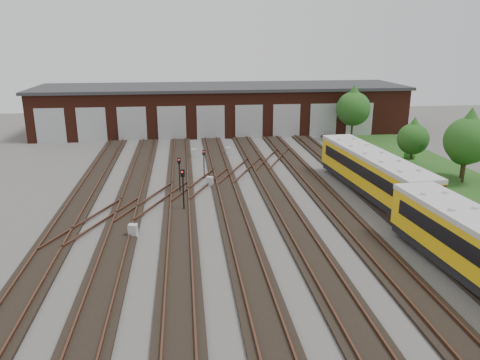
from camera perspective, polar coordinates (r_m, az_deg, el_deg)
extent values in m
plane|color=#4D4A48|center=(29.55, 4.48, -8.60)|extent=(120.00, 120.00, 0.00)
cube|color=black|center=(30.23, -22.91, -9.18)|extent=(2.40, 70.00, 0.18)
cube|color=#533021|center=(30.37, -24.26, -8.89)|extent=(0.10, 70.00, 0.15)
cube|color=#533021|center=(29.97, -21.61, -8.91)|extent=(0.10, 70.00, 0.15)
cube|color=black|center=(29.35, -15.30, -9.18)|extent=(2.40, 70.00, 0.18)
cube|color=#533021|center=(29.40, -16.72, -8.91)|extent=(0.10, 70.00, 0.15)
cube|color=#533021|center=(29.18, -13.92, -8.87)|extent=(0.10, 70.00, 0.15)
cube|color=black|center=(29.01, -7.37, -9.01)|extent=(2.40, 70.00, 0.18)
cube|color=#533021|center=(28.96, -8.82, -8.76)|extent=(0.10, 70.00, 0.15)
cube|color=#533021|center=(28.93, -5.95, -8.67)|extent=(0.10, 70.00, 0.15)
cube|color=black|center=(29.21, 0.59, -8.67)|extent=(2.40, 70.00, 0.18)
cube|color=#533021|center=(29.06, -0.83, -8.45)|extent=(0.10, 70.00, 0.15)
cube|color=#533021|center=(29.23, 2.00, -8.30)|extent=(0.10, 70.00, 0.15)
cube|color=black|center=(29.94, 8.28, -8.19)|extent=(2.40, 70.00, 0.18)
cube|color=#533021|center=(29.70, 6.94, -7.99)|extent=(0.10, 70.00, 0.15)
cube|color=#533021|center=(30.06, 9.62, -7.80)|extent=(0.10, 70.00, 0.15)
cube|color=black|center=(31.18, 15.46, -7.60)|extent=(2.40, 70.00, 0.18)
cube|color=#533021|center=(30.86, 14.24, -7.43)|extent=(0.10, 70.00, 0.15)
cube|color=#533021|center=(31.39, 16.70, -7.21)|extent=(0.10, 70.00, 0.15)
cube|color=black|center=(32.86, 21.98, -6.96)|extent=(2.40, 70.00, 0.18)
cube|color=#533021|center=(32.47, 20.89, -6.81)|extent=(0.10, 70.00, 0.15)
cube|color=#533021|center=(33.15, 23.10, -6.58)|extent=(0.10, 70.00, 0.15)
cube|color=#533021|center=(34.47, 26.83, -6.18)|extent=(0.10, 70.00, 0.15)
cube|color=#533021|center=(38.28, -10.34, -2.34)|extent=(5.40, 9.62, 0.15)
cube|color=#533021|center=(42.02, -4.61, -0.36)|extent=(5.40, 9.62, 0.15)
cube|color=#533021|center=(46.16, 0.14, 1.28)|extent=(5.40, 9.62, 0.15)
cube|color=#533021|center=(35.06, -17.24, -4.68)|extent=(5.40, 9.62, 0.15)
cube|color=#533021|center=(50.59, 4.09, 2.64)|extent=(5.40, 9.62, 0.15)
cube|color=#491C12|center=(67.04, -2.19, 8.60)|extent=(50.00, 12.00, 6.00)
cube|color=#303033|center=(66.65, -2.22, 11.28)|extent=(51.00, 12.50, 0.40)
cube|color=#A7A9AD|center=(63.20, -22.10, 6.13)|extent=(3.60, 0.12, 4.40)
cube|color=#A7A9AD|center=(62.08, -17.63, 6.40)|extent=(3.60, 0.12, 4.40)
cube|color=#A7A9AD|center=(61.35, -13.01, 6.64)|extent=(3.60, 0.12, 4.40)
cube|color=#A7A9AD|center=(61.02, -8.31, 6.85)|extent=(3.60, 0.12, 4.40)
cube|color=#A7A9AD|center=(61.10, -3.59, 7.00)|extent=(3.60, 0.12, 4.40)
cube|color=#A7A9AD|center=(61.58, 1.10, 7.11)|extent=(3.60, 0.12, 4.40)
cube|color=#A7A9AD|center=(62.47, 5.68, 7.17)|extent=(3.60, 0.12, 4.40)
cube|color=#A7A9AD|center=(63.73, 10.11, 7.19)|extent=(3.60, 0.12, 4.40)
cube|color=#A7A9AD|center=(65.36, 14.34, 7.16)|extent=(3.60, 0.12, 4.40)
cube|color=#224B19|center=(45.42, 26.04, -1.05)|extent=(8.00, 55.00, 0.05)
cube|color=black|center=(26.35, 26.38, -8.02)|extent=(1.12, 13.92, 0.90)
cube|color=black|center=(40.86, 15.67, -0.89)|extent=(3.63, 16.00, 0.63)
cube|color=#DBA00B|center=(40.45, 15.84, 1.11)|extent=(3.95, 16.02, 2.33)
cube|color=silver|center=(40.12, 15.99, 2.93)|extent=(4.05, 16.03, 0.32)
cube|color=black|center=(39.77, 14.07, 1.38)|extent=(1.12, 13.92, 0.90)
cube|color=black|center=(41.02, 17.61, 1.56)|extent=(1.12, 13.92, 0.90)
cylinder|color=black|center=(39.93, -7.37, 0.19)|extent=(0.10, 0.10, 2.60)
cube|color=black|center=(39.52, -7.45, 2.35)|extent=(0.26, 0.16, 0.50)
sphere|color=#FF0E0F|center=(39.39, -7.46, 2.45)|extent=(0.12, 0.12, 0.12)
cylinder|color=black|center=(35.72, -6.91, -1.71)|extent=(0.11, 0.11, 2.74)
cube|color=black|center=(35.23, -7.01, 0.84)|extent=(0.33, 0.26, 0.57)
sphere|color=#FF0E0F|center=(35.09, -7.01, 0.97)|extent=(0.14, 0.14, 0.14)
cylinder|color=black|center=(44.01, -4.41, 1.63)|extent=(0.09, 0.09, 2.25)
cube|color=black|center=(43.67, -4.45, 3.35)|extent=(0.25, 0.16, 0.47)
sphere|color=#FF0E0F|center=(43.56, -4.45, 3.44)|extent=(0.11, 0.11, 0.11)
cylinder|color=black|center=(43.83, 12.39, 1.48)|extent=(0.09, 0.09, 2.64)
cube|color=black|center=(43.45, 12.52, 3.45)|extent=(0.24, 0.15, 0.46)
sphere|color=#FF0E0F|center=(43.35, 12.56, 3.54)|extent=(0.11, 0.11, 0.11)
cube|color=#AFB2B4|center=(31.92, -12.91, -6.08)|extent=(0.65, 0.58, 0.93)
cube|color=#AFB2B4|center=(52.20, -5.63, 3.28)|extent=(0.57, 0.48, 0.92)
cube|color=#AFB2B4|center=(41.77, -3.68, -0.18)|extent=(0.65, 0.59, 0.88)
cube|color=#AFB2B4|center=(52.85, -1.46, 3.51)|extent=(0.57, 0.49, 0.88)
cube|color=#AFB2B4|center=(48.87, 13.34, 1.94)|extent=(0.61, 0.54, 0.89)
cylinder|color=#342917|center=(62.28, 13.45, 5.75)|extent=(0.25, 0.25, 2.22)
sphere|color=#1A4C15|center=(61.80, 13.64, 8.44)|extent=(4.32, 4.32, 4.32)
cone|color=#1A4C15|center=(61.60, 13.74, 9.86)|extent=(3.70, 3.70, 3.09)
cylinder|color=#342917|center=(50.83, 20.10, 2.35)|extent=(0.23, 0.23, 1.61)
sphere|color=#1A4C15|center=(50.37, 20.34, 4.72)|extent=(3.14, 3.14, 3.14)
cone|color=#1A4C15|center=(50.16, 20.47, 5.97)|extent=(2.69, 2.69, 2.24)
cylinder|color=#342917|center=(47.08, 25.60, 0.93)|extent=(0.24, 0.24, 2.15)
sphere|color=#1A4C15|center=(46.46, 26.05, 4.34)|extent=(4.19, 4.19, 4.19)
cone|color=#1A4C15|center=(46.20, 26.29, 6.14)|extent=(3.59, 3.59, 2.99)
cylinder|color=#342917|center=(48.65, 25.39, 1.06)|extent=(0.25, 0.25, 1.53)
sphere|color=#1A4C15|center=(48.19, 25.69, 3.39)|extent=(2.98, 2.98, 2.98)
cone|color=#1A4C15|center=(47.99, 25.85, 4.63)|extent=(2.55, 2.55, 2.13)
sphere|color=#1A4C15|center=(49.24, 20.19, 1.76)|extent=(1.40, 1.40, 1.40)
sphere|color=#1A4C15|center=(54.28, 19.98, 3.03)|extent=(1.22, 1.22, 1.22)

